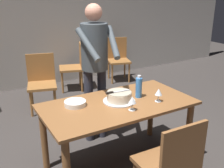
# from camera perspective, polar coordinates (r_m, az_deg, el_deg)

# --- Properties ---
(ground_plane) EXTENTS (14.00, 14.00, 0.00)m
(ground_plane) POSITION_cam_1_polar(r_m,az_deg,el_deg) (3.16, 1.20, -16.64)
(ground_plane) COLOR #383330
(back_wall) EXTENTS (10.00, 0.12, 2.70)m
(back_wall) POSITION_cam_1_polar(r_m,az_deg,el_deg) (5.46, -16.30, 13.41)
(back_wall) COLOR beige
(back_wall) RESTS_ON ground_plane
(main_dining_table) EXTENTS (1.58, 0.82, 0.75)m
(main_dining_table) POSITION_cam_1_polar(r_m,az_deg,el_deg) (2.83, 1.29, -6.19)
(main_dining_table) COLOR brown
(main_dining_table) RESTS_ON ground_plane
(cake_on_platter) EXTENTS (0.34, 0.34, 0.11)m
(cake_on_platter) POSITION_cam_1_polar(r_m,az_deg,el_deg) (2.80, 1.54, -2.80)
(cake_on_platter) COLOR silver
(cake_on_platter) RESTS_ON main_dining_table
(cake_knife) EXTENTS (0.27, 0.05, 0.02)m
(cake_knife) POSITION_cam_1_polar(r_m,az_deg,el_deg) (2.74, 0.21, -1.79)
(cake_knife) COLOR silver
(cake_knife) RESTS_ON cake_on_platter
(plate_stack) EXTENTS (0.22, 0.22, 0.05)m
(plate_stack) POSITION_cam_1_polar(r_m,az_deg,el_deg) (2.73, -7.89, -4.11)
(plate_stack) COLOR white
(plate_stack) RESTS_ON main_dining_table
(wine_glass_near) EXTENTS (0.08, 0.08, 0.14)m
(wine_glass_near) POSITION_cam_1_polar(r_m,az_deg,el_deg) (2.82, 9.93, -1.76)
(wine_glass_near) COLOR silver
(wine_glass_near) RESTS_ON main_dining_table
(wine_glass_far) EXTENTS (0.08, 0.08, 0.14)m
(wine_glass_far) POSITION_cam_1_polar(r_m,az_deg,el_deg) (2.59, 4.35, -3.52)
(wine_glass_far) COLOR silver
(wine_glass_far) RESTS_ON main_dining_table
(water_bottle) EXTENTS (0.07, 0.07, 0.25)m
(water_bottle) POSITION_cam_1_polar(r_m,az_deg,el_deg) (2.90, 5.75, -0.70)
(water_bottle) COLOR #387AC6
(water_bottle) RESTS_ON main_dining_table
(person_cutting_cake) EXTENTS (0.47, 0.56, 1.72)m
(person_cutting_cake) POSITION_cam_1_polar(r_m,az_deg,el_deg) (3.22, -3.68, 5.32)
(person_cutting_cake) COLOR #2D2D38
(person_cutting_cake) RESTS_ON ground_plane
(chair_near_side) EXTENTS (0.45, 0.45, 0.90)m
(chair_near_side) POSITION_cam_1_polar(r_m,az_deg,el_deg) (2.38, 12.46, -16.13)
(chair_near_side) COLOR brown
(chair_near_side) RESTS_ON ground_plane
(background_chair_0) EXTENTS (0.55, 0.55, 0.90)m
(background_chair_0) POSITION_cam_1_polar(r_m,az_deg,el_deg) (5.73, 1.29, 5.71)
(background_chair_0) COLOR #9E6633
(background_chair_0) RESTS_ON ground_plane
(background_chair_1) EXTENTS (0.54, 0.54, 0.90)m
(background_chair_1) POSITION_cam_1_polar(r_m,az_deg,el_deg) (4.41, -14.80, 0.76)
(background_chair_1) COLOR #9E6633
(background_chair_1) RESTS_ON ground_plane
(background_chair_2) EXTENTS (0.55, 0.55, 0.90)m
(background_chair_2) POSITION_cam_1_polar(r_m,az_deg,el_deg) (5.20, -7.94, 4.07)
(background_chair_2) COLOR #9E6633
(background_chair_2) RESTS_ON ground_plane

